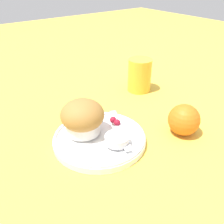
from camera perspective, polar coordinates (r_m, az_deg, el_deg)
ground_plane at (r=0.57m, az=-0.42°, el=-6.62°), size 3.00×3.00×0.00m
plate at (r=0.56m, az=-2.87°, el=-6.03°), size 0.21×0.21×0.02m
muffin at (r=0.55m, az=-6.74°, el=-1.22°), size 0.10×0.10×0.08m
cream_ramekin at (r=0.53m, az=1.14°, el=-6.15°), size 0.05×0.05×0.02m
berry_pair at (r=0.59m, az=0.69°, el=-2.13°), size 0.03×0.02×0.02m
butter_knife at (r=0.57m, az=1.59°, el=-3.71°), size 0.15×0.08×0.00m
orange_fruit at (r=0.60m, az=16.11°, el=-1.71°), size 0.07×0.07×0.07m
juice_glass at (r=0.79m, az=6.32°, el=8.38°), size 0.07×0.07×0.10m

